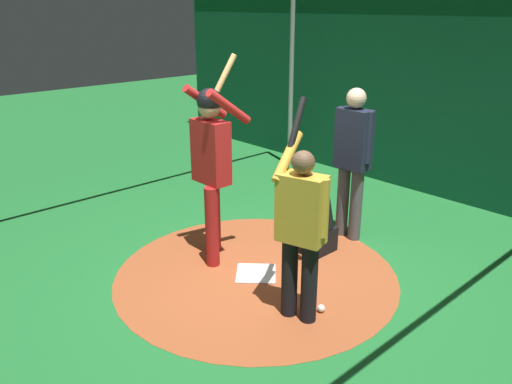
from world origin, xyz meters
name	(u,v)px	position (x,y,z in m)	size (l,w,h in m)	color
ground_plane	(256,274)	(0.00, 0.00, 0.00)	(27.75, 27.75, 0.00)	#1E6B2D
dirt_circle	(256,274)	(0.00, 0.00, 0.00)	(3.03, 3.03, 0.01)	#9E4C28
home_plate	(256,273)	(0.00, 0.00, 0.01)	(0.42, 0.42, 0.01)	white
batter	(212,157)	(0.07, -0.63, 1.20)	(0.68, 0.49, 2.25)	maroon
catcher	(312,222)	(-0.85, 0.04, 0.38)	(0.58, 0.40, 0.96)	black
umpire	(352,156)	(-1.50, 0.07, 1.05)	(0.23, 0.49, 1.85)	#4C4C51
visitor	(301,225)	(0.25, 0.84, 0.93)	(0.54, 0.57, 1.99)	black
back_wall	(445,92)	(-3.73, 0.00, 1.56)	(0.23, 11.75, 3.09)	#0F472D
cage_frame	(256,71)	(0.00, 0.00, 2.16)	(6.44, 5.16, 3.02)	gray
baseball_0	(321,308)	(0.04, 0.95, 0.04)	(0.07, 0.07, 0.07)	white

